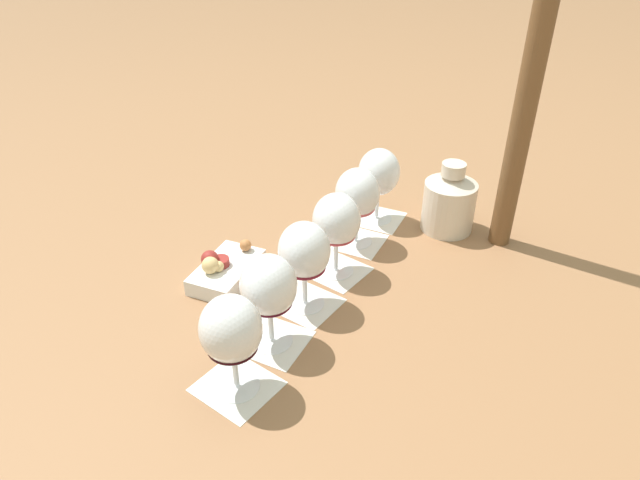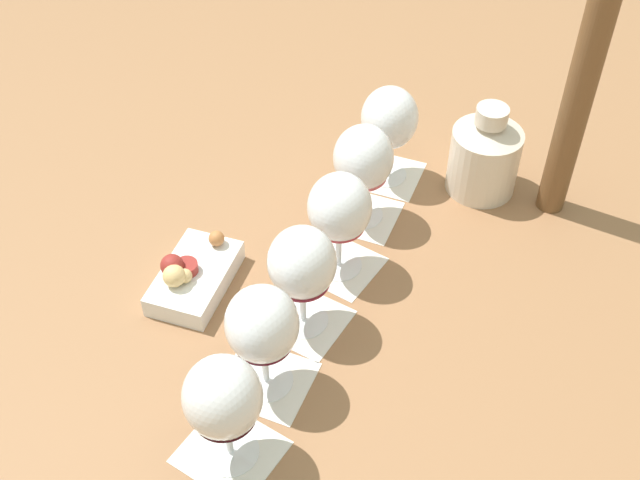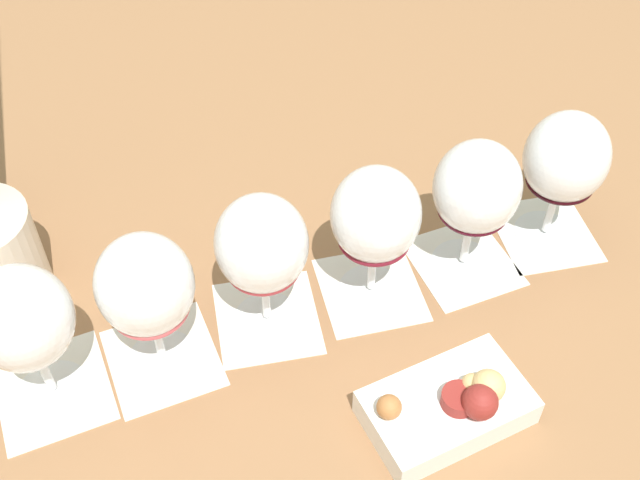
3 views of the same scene
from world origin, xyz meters
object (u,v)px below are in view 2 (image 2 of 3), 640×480
at_px(ceramic_vase, 485,154).
at_px(snack_dish, 193,276).
at_px(wine_glass_4, 262,328).
at_px(wine_glass_1, 363,161).
at_px(wine_glass_0, 389,122).
at_px(wine_glass_5, 223,401).
at_px(wine_glass_3, 302,266).
at_px(wine_glass_2, 340,211).

bearing_deg(ceramic_vase, snack_dish, -6.48).
relative_size(ceramic_vase, snack_dish, 0.89).
bearing_deg(snack_dish, wine_glass_4, 91.29).
xyz_separation_m(wine_glass_1, wine_glass_4, (0.30, 0.20, -0.00)).
bearing_deg(wine_glass_0, wine_glass_5, 34.45).
distance_m(wine_glass_3, snack_dish, 0.20).
relative_size(wine_glass_3, wine_glass_4, 1.00).
xyz_separation_m(wine_glass_3, wine_glass_5, (0.19, 0.13, -0.00)).
bearing_deg(wine_glass_0, ceramic_vase, 135.96).
height_order(wine_glass_0, wine_glass_4, same).
distance_m(wine_glass_0, wine_glass_4, 0.48).
height_order(wine_glass_1, ceramic_vase, wine_glass_1).
height_order(wine_glass_5, snack_dish, wine_glass_5).
bearing_deg(wine_glass_5, wine_glass_1, -145.15).
relative_size(wine_glass_2, ceramic_vase, 1.07).
bearing_deg(wine_glass_1, wine_glass_4, 34.22).
xyz_separation_m(wine_glass_1, wine_glass_5, (0.39, 0.27, 0.00)).
distance_m(wine_glass_0, snack_dish, 0.41).
distance_m(wine_glass_4, snack_dish, 0.23).
xyz_separation_m(wine_glass_5, ceramic_vase, (-0.61, -0.22, -0.04)).
height_order(wine_glass_3, wine_glass_4, same).
bearing_deg(wine_glass_1, wine_glass_0, -147.25).
bearing_deg(wine_glass_3, wine_glass_2, -148.33).
bearing_deg(wine_glass_4, wine_glass_0, -146.13).
xyz_separation_m(wine_glass_5, snack_dish, (-0.09, -0.28, -0.09)).
bearing_deg(wine_glass_2, wine_glass_5, 33.69).
bearing_deg(wine_glass_2, ceramic_vase, -175.62).
bearing_deg(wine_glass_1, wine_glass_3, 34.95).
xyz_separation_m(wine_glass_2, snack_dish, (0.21, -0.08, -0.09)).
height_order(wine_glass_4, snack_dish, wine_glass_4).
distance_m(wine_glass_2, wine_glass_3, 0.12).
relative_size(wine_glass_0, wine_glass_1, 1.00).
bearing_deg(wine_glass_0, wine_glass_3, 34.25).
height_order(wine_glass_4, wine_glass_5, same).
relative_size(wine_glass_0, wine_glass_4, 1.00).
height_order(wine_glass_0, wine_glass_5, same).
xyz_separation_m(wine_glass_0, wine_glass_5, (0.49, 0.34, 0.00)).
bearing_deg(wine_glass_4, ceramic_vase, -163.48).
distance_m(wine_glass_1, wine_glass_3, 0.24).
bearing_deg(snack_dish, wine_glass_0, -172.23).
xyz_separation_m(wine_glass_4, wine_glass_5, (0.09, 0.07, 0.00)).
xyz_separation_m(wine_glass_3, snack_dish, (0.10, -0.15, -0.09)).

